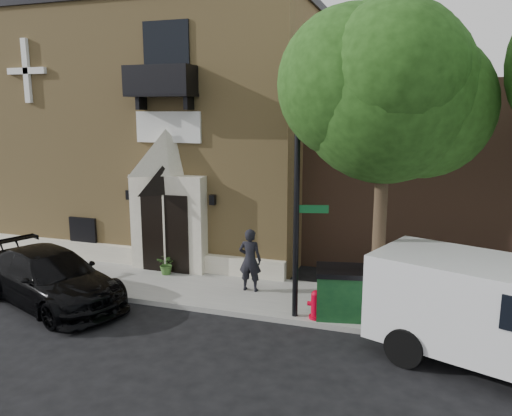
{
  "coord_description": "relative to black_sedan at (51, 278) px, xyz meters",
  "views": [
    {
      "loc": [
        6.9,
        -11.67,
        5.39
      ],
      "look_at": [
        2.32,
        2.0,
        2.6
      ],
      "focal_mm": 35.0,
      "sensor_mm": 36.0,
      "label": 1
    }
  ],
  "objects": [
    {
      "name": "church",
      "position": [
        -0.07,
        8.69,
        3.86
      ],
      "size": [
        12.2,
        11.01,
        9.3
      ],
      "color": "tan",
      "rests_on": "ground"
    },
    {
      "name": "black_sedan",
      "position": [
        0.0,
        0.0,
        0.0
      ],
      "size": [
        5.74,
        3.91,
        1.54
      ],
      "primitive_type": "imported",
      "rotation": [
        0.0,
        0.0,
        1.21
      ],
      "color": "black",
      "rests_on": "ground"
    },
    {
      "name": "planter",
      "position": [
        2.08,
        2.97,
        -0.28
      ],
      "size": [
        0.65,
        0.57,
        0.68
      ],
      "primitive_type": "imported",
      "rotation": [
        0.0,
        0.0,
        -0.07
      ],
      "color": "#406D2C",
      "rests_on": "sidewalk"
    },
    {
      "name": "ground",
      "position": [
        2.91,
        0.74,
        -0.77
      ],
      "size": [
        120.0,
        120.0,
        0.0
      ],
      "primitive_type": "plane",
      "color": "black",
      "rests_on": "ground"
    },
    {
      "name": "street_sign",
      "position": [
        6.9,
        1.03,
        2.15
      ],
      "size": [
        1.01,
        0.86,
        5.51
      ],
      "rotation": [
        0.0,
        0.0,
        0.26
      ],
      "color": "black",
      "rests_on": "sidewalk"
    },
    {
      "name": "pedestrian_near",
      "position": [
        5.15,
        2.42,
        0.32
      ],
      "size": [
        0.7,
        0.48,
        1.88
      ],
      "primitive_type": "imported",
      "rotation": [
        0.0,
        0.0,
        3.18
      ],
      "color": "black",
      "rests_on": "sidewalk"
    },
    {
      "name": "dumpster",
      "position": [
        8.32,
        1.48,
        0.03
      ],
      "size": [
        2.13,
        1.47,
        1.28
      ],
      "rotation": [
        0.0,
        0.0,
        0.2
      ],
      "color": "#0E3319",
      "rests_on": "sidewalk"
    },
    {
      "name": "sidewalk",
      "position": [
        3.91,
        2.24,
        -0.7
      ],
      "size": [
        42.0,
        3.0,
        0.15
      ],
      "primitive_type": "cube",
      "color": "gray",
      "rests_on": "ground"
    },
    {
      "name": "street_tree_left",
      "position": [
        8.94,
        1.08,
        5.09
      ],
      "size": [
        4.97,
        4.38,
        7.77
      ],
      "color": "#38281C",
      "rests_on": "sidewalk"
    },
    {
      "name": "fire_hydrant",
      "position": [
        7.43,
        1.01,
        -0.25
      ],
      "size": [
        0.43,
        0.35,
        0.76
      ],
      "color": "#BD001A",
      "rests_on": "sidewalk"
    }
  ]
}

